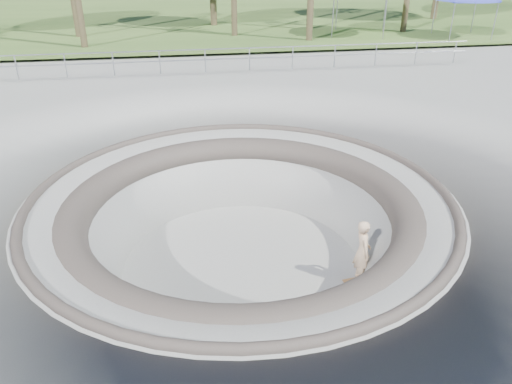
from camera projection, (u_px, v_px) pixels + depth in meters
ground at (241, 197)px, 12.02m from camera, size 180.00×180.00×0.00m
skate_bowl at (242, 260)px, 12.86m from camera, size 14.00×14.00×4.10m
grass_strip at (187, 9)px, 41.81m from camera, size 180.00×36.00×0.12m
distant_hills at (213, 44)px, 66.01m from camera, size 103.20×45.00×28.60m
safety_railing at (205, 60)px, 22.26m from camera, size 25.00×0.06×1.03m
skateboard at (359, 280)px, 12.11m from camera, size 0.83×0.33×0.08m
skater at (362, 251)px, 11.73m from camera, size 0.42×0.61×1.62m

